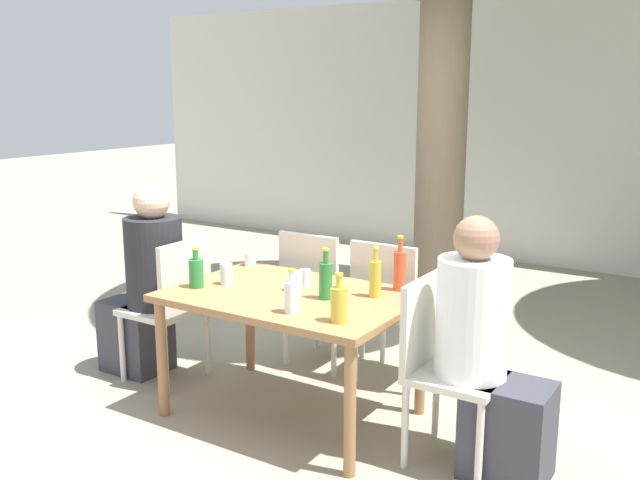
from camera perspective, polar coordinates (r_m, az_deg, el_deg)
The scene contains 19 objects.
ground_plane at distance 4.25m, azimuth -2.23°, elevation -13.72°, with size 30.00×30.00×0.00m, color gray.
cafe_building_wall at distance 7.83m, azimuth 16.35°, elevation 8.33°, with size 10.00×0.08×2.80m.
dining_table_front at distance 4.01m, azimuth -2.31°, elevation -5.37°, with size 1.35×0.93×0.73m.
patio_chair_0 at distance 4.60m, azimuth -11.69°, elevation -4.78°, with size 0.44×0.44×0.93m.
patio_chair_1 at distance 3.63m, azimuth 9.74°, elevation -9.30°, with size 0.44×0.44×0.93m.
patio_chair_2 at distance 4.74m, azimuth -0.19°, elevation -4.02°, with size 0.44×0.44×0.93m.
patio_chair_3 at distance 4.48m, azimuth 5.67°, elevation -5.02°, with size 0.44×0.44×0.93m.
person_seated_0 at distance 4.74m, azimuth -13.72°, elevation -3.80°, with size 0.58×0.36×1.27m.
person_seated_1 at distance 3.54m, azimuth 13.27°, elevation -9.35°, with size 0.58×0.35×1.27m.
green_bottle_0 at distance 4.14m, azimuth -9.88°, elevation -2.54°, with size 0.08×0.08×0.23m.
green_bottle_1 at distance 3.85m, azimuth 0.46°, elevation -3.17°, with size 0.07×0.07×0.28m.
oil_cruet_2 at distance 3.90m, azimuth 4.44°, elevation -3.01°, with size 0.06×0.06×0.28m.
soda_bottle_3 at distance 4.03m, azimuth 6.40°, elevation -2.34°, with size 0.07×0.07×0.31m.
water_bottle_4 at distance 3.62m, azimuth -2.28°, elevation -4.50°, with size 0.08×0.08×0.23m.
oil_cruet_5 at distance 3.48m, azimuth 1.53°, elevation -5.08°, with size 0.08×0.08×0.25m.
drinking_glass_0 at distance 4.18m, azimuth -7.50°, elevation -2.72°, with size 0.07×0.07×0.12m.
drinking_glass_1 at distance 4.61m, azimuth -5.60°, elevation -1.51°, with size 0.08×0.08×0.09m.
drinking_glass_2 at distance 4.10m, azimuth -1.21°, elevation -3.07°, with size 0.06×0.06×0.10m.
drinking_glass_3 at distance 4.02m, azimuth -1.97°, elevation -3.35°, with size 0.08×0.08×0.10m.
Camera 1 is at (2.18, -3.14, 1.85)m, focal length 40.00 mm.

